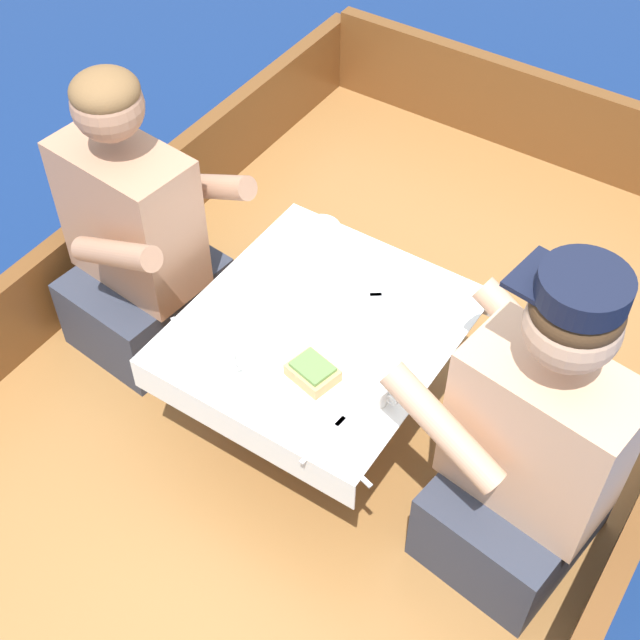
{
  "coord_description": "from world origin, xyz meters",
  "views": [
    {
      "loc": [
        0.88,
        -1.32,
        2.47
      ],
      "look_at": [
        0.0,
        0.02,
        0.71
      ],
      "focal_mm": 50.0,
      "sensor_mm": 36.0,
      "label": 1
    }
  ],
  "objects_px": {
    "person_starboard": "(530,453)",
    "coffee_cup_starboard": "(223,359)",
    "sandwich": "(313,372)",
    "coffee_cup_port": "(378,393)",
    "person_port": "(137,244)"
  },
  "relations": [
    {
      "from": "person_starboard",
      "to": "coffee_cup_starboard",
      "type": "distance_m",
      "value": 0.8
    },
    {
      "from": "person_starboard",
      "to": "sandwich",
      "type": "xyz_separation_m",
      "value": [
        -0.56,
        -0.1,
        0.04
      ]
    },
    {
      "from": "person_starboard",
      "to": "coffee_cup_starboard",
      "type": "relative_size",
      "value": 10.98
    },
    {
      "from": "sandwich",
      "to": "coffee_cup_port",
      "type": "xyz_separation_m",
      "value": [
        0.17,
        0.04,
        -0.0
      ]
    },
    {
      "from": "person_port",
      "to": "coffee_cup_port",
      "type": "bearing_deg",
      "value": -2.01
    },
    {
      "from": "sandwich",
      "to": "coffee_cup_port",
      "type": "distance_m",
      "value": 0.17
    },
    {
      "from": "coffee_cup_port",
      "to": "coffee_cup_starboard",
      "type": "relative_size",
      "value": 1.0
    },
    {
      "from": "coffee_cup_starboard",
      "to": "coffee_cup_port",
      "type": "bearing_deg",
      "value": 17.56
    },
    {
      "from": "person_port",
      "to": "sandwich",
      "type": "distance_m",
      "value": 0.75
    },
    {
      "from": "coffee_cup_starboard",
      "to": "person_port",
      "type": "bearing_deg",
      "value": 154.62
    },
    {
      "from": "person_port",
      "to": "coffee_cup_port",
      "type": "xyz_separation_m",
      "value": [
        0.9,
        -0.12,
        0.05
      ]
    },
    {
      "from": "coffee_cup_port",
      "to": "person_starboard",
      "type": "bearing_deg",
      "value": 9.98
    },
    {
      "from": "person_starboard",
      "to": "coffee_cup_port",
      "type": "bearing_deg",
      "value": 18.35
    },
    {
      "from": "person_port",
      "to": "person_starboard",
      "type": "xyz_separation_m",
      "value": [
        1.29,
        -0.05,
        0.02
      ]
    },
    {
      "from": "person_starboard",
      "to": "coffee_cup_port",
      "type": "height_order",
      "value": "person_starboard"
    }
  ]
}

